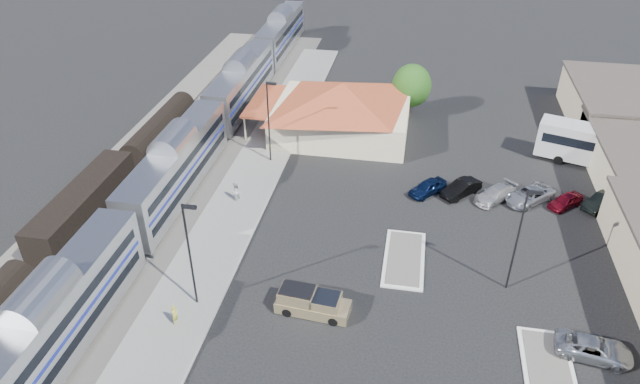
% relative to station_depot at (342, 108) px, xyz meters
% --- Properties ---
extents(ground, '(280.00, 280.00, 0.00)m').
position_rel_station_depot_xyz_m(ground, '(4.56, -24.00, -3.13)').
color(ground, black).
rests_on(ground, ground).
extents(railbed, '(16.00, 100.00, 0.12)m').
position_rel_station_depot_xyz_m(railbed, '(-16.44, -16.00, -3.07)').
color(railbed, '#4C4944').
rests_on(railbed, ground).
extents(platform, '(5.50, 92.00, 0.18)m').
position_rel_station_depot_xyz_m(platform, '(-7.44, -18.00, -3.04)').
color(platform, gray).
rests_on(platform, ground).
extents(passenger_train, '(3.00, 104.00, 5.55)m').
position_rel_station_depot_xyz_m(passenger_train, '(-13.44, -15.81, -0.26)').
color(passenger_train, silver).
rests_on(passenger_train, ground).
extents(freight_cars, '(2.80, 46.00, 4.00)m').
position_rel_station_depot_xyz_m(freight_cars, '(-19.44, -22.41, -1.21)').
color(freight_cars, black).
rests_on(freight_cars, ground).
extents(station_depot, '(18.35, 12.24, 6.20)m').
position_rel_station_depot_xyz_m(station_depot, '(0.00, 0.00, 0.00)').
color(station_depot, beige).
rests_on(station_depot, ground).
extents(traffic_island_south, '(3.30, 7.50, 0.21)m').
position_rel_station_depot_xyz_m(traffic_island_south, '(8.56, -22.00, -3.03)').
color(traffic_island_south, silver).
rests_on(traffic_island_south, ground).
extents(traffic_island_north, '(3.30, 7.50, 0.21)m').
position_rel_station_depot_xyz_m(traffic_island_north, '(18.56, -32.00, -3.03)').
color(traffic_island_north, silver).
rests_on(traffic_island_north, ground).
extents(lamp_plat_s, '(1.08, 0.25, 9.00)m').
position_rel_station_depot_xyz_m(lamp_plat_s, '(-6.34, -30.00, 2.21)').
color(lamp_plat_s, black).
rests_on(lamp_plat_s, ground).
extents(lamp_plat_n, '(1.08, 0.25, 9.00)m').
position_rel_station_depot_xyz_m(lamp_plat_n, '(-6.34, -8.00, 2.21)').
color(lamp_plat_n, black).
rests_on(lamp_plat_n, ground).
extents(lamp_lot, '(1.08, 0.25, 9.00)m').
position_rel_station_depot_xyz_m(lamp_lot, '(16.66, -24.00, 2.21)').
color(lamp_lot, black).
rests_on(lamp_lot, ground).
extents(tree_depot, '(4.71, 4.71, 6.63)m').
position_rel_station_depot_xyz_m(tree_depot, '(7.56, 6.00, 0.89)').
color(tree_depot, '#382314').
rests_on(tree_depot, ground).
extents(pickup_truck, '(5.57, 2.43, 1.87)m').
position_rel_station_depot_xyz_m(pickup_truck, '(2.29, -29.29, -2.24)').
color(pickup_truck, tan).
rests_on(pickup_truck, ground).
extents(suv, '(5.32, 3.00, 1.40)m').
position_rel_station_depot_xyz_m(suv, '(21.61, -30.00, -2.43)').
color(suv, '#A9ACB1').
rests_on(suv, ground).
extents(coach_bus, '(13.33, 6.71, 4.20)m').
position_rel_station_depot_xyz_m(coach_bus, '(27.84, -3.07, -0.71)').
color(coach_bus, white).
rests_on(coach_bus, ground).
extents(person_a, '(0.52, 0.67, 1.65)m').
position_rel_station_depot_xyz_m(person_a, '(-7.14, -32.32, -2.12)').
color(person_a, '#D7CD43').
rests_on(person_a, platform).
extents(person_b, '(1.01, 1.12, 1.88)m').
position_rel_station_depot_xyz_m(person_b, '(-7.75, -16.10, -2.01)').
color(person_b, silver).
rests_on(person_b, platform).
extents(parked_car_a, '(4.01, 4.17, 1.41)m').
position_rel_station_depot_xyz_m(parked_car_a, '(10.19, -11.44, -2.43)').
color(parked_car_a, '#0D1C41').
rests_on(parked_car_a, ground).
extents(parked_car_b, '(4.17, 4.33, 1.47)m').
position_rel_station_depot_xyz_m(parked_car_b, '(13.39, -11.14, -2.40)').
color(parked_car_b, black).
rests_on(parked_car_b, ground).
extents(parked_car_c, '(4.65, 4.73, 1.37)m').
position_rel_station_depot_xyz_m(parked_car_c, '(16.59, -11.44, -2.45)').
color(parked_car_c, beige).
rests_on(parked_car_c, ground).
extents(parked_car_d, '(5.41, 5.23, 1.43)m').
position_rel_station_depot_xyz_m(parked_car_d, '(19.79, -11.14, -2.41)').
color(parked_car_d, '#9B9EA4').
rests_on(parked_car_d, ground).
extents(parked_car_e, '(3.80, 3.70, 1.29)m').
position_rel_station_depot_xyz_m(parked_car_e, '(22.99, -11.44, -2.49)').
color(parked_car_e, maroon).
rests_on(parked_car_e, ground).
extents(parked_car_f, '(4.06, 4.08, 1.41)m').
position_rel_station_depot_xyz_m(parked_car_f, '(26.19, -11.14, -2.43)').
color(parked_car_f, black).
rests_on(parked_car_f, ground).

